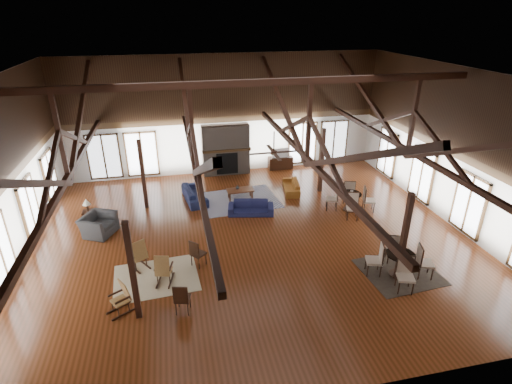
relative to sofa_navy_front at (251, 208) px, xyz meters
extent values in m
plane|color=#602B14|center=(-0.33, -1.92, -0.28)|extent=(16.00, 16.00, 0.00)
cube|color=black|center=(-0.33, -1.92, 5.72)|extent=(16.00, 14.00, 0.02)
cube|color=silver|center=(-0.33, 5.08, 2.72)|extent=(16.00, 0.02, 6.00)
cube|color=silver|center=(-0.33, -8.92, 2.72)|extent=(16.00, 0.02, 6.00)
cube|color=silver|center=(-8.33, -1.92, 2.72)|extent=(0.02, 14.00, 6.00)
cube|color=silver|center=(7.67, -1.92, 2.72)|extent=(0.02, 14.00, 6.00)
cube|color=black|center=(-0.33, -1.92, 5.47)|extent=(15.60, 0.18, 0.22)
cube|color=black|center=(-6.33, -1.92, 2.77)|extent=(0.16, 13.70, 0.18)
cube|color=black|center=(-6.33, -1.92, 4.12)|extent=(0.14, 0.14, 2.70)
cube|color=black|center=(-6.33, 1.58, 4.00)|extent=(0.15, 7.07, 3.12)
cube|color=black|center=(-6.33, -5.42, 4.00)|extent=(0.15, 7.07, 3.12)
cube|color=black|center=(-2.33, -1.92, 2.77)|extent=(0.16, 13.70, 0.18)
cube|color=black|center=(-2.33, -1.92, 4.12)|extent=(0.14, 0.14, 2.70)
cube|color=black|center=(-2.33, 1.58, 4.00)|extent=(0.15, 7.07, 3.12)
cube|color=black|center=(-2.33, -5.42, 4.00)|extent=(0.15, 7.07, 3.12)
cube|color=black|center=(1.67, -1.92, 2.77)|extent=(0.16, 13.70, 0.18)
cube|color=black|center=(1.67, -1.92, 4.12)|extent=(0.14, 0.14, 2.70)
cube|color=black|center=(1.67, 1.58, 4.00)|extent=(0.15, 7.07, 3.12)
cube|color=black|center=(1.67, -5.42, 4.00)|extent=(0.15, 7.07, 3.12)
cube|color=black|center=(5.67, -1.92, 2.77)|extent=(0.16, 13.70, 0.18)
cube|color=black|center=(5.67, -1.92, 4.12)|extent=(0.14, 0.14, 2.70)
cube|color=black|center=(5.67, 1.58, 4.00)|extent=(0.15, 7.07, 3.12)
cube|color=black|center=(5.67, -5.42, 4.00)|extent=(0.15, 7.07, 3.12)
cube|color=black|center=(-4.33, -5.42, 1.25)|extent=(0.16, 0.16, 3.05)
cube|color=black|center=(3.67, -5.42, 1.25)|extent=(0.16, 0.16, 3.05)
cube|color=black|center=(-4.33, 1.58, 1.25)|extent=(0.16, 0.16, 3.05)
cube|color=black|center=(3.67, 1.58, 1.25)|extent=(0.16, 0.16, 3.05)
cube|color=brown|center=(-0.33, 4.76, 1.02)|extent=(2.40, 0.62, 2.60)
cube|color=black|center=(-0.33, 4.44, 0.37)|extent=(1.10, 0.06, 1.10)
cube|color=#311F0E|center=(-0.33, 4.48, 1.07)|extent=(2.50, 0.20, 0.12)
cylinder|color=black|center=(0.17, -2.92, 3.77)|extent=(0.04, 0.04, 0.70)
cylinder|color=black|center=(0.17, -2.92, 3.42)|extent=(0.20, 0.20, 0.10)
cube|color=black|center=(0.62, -2.92, 3.42)|extent=(0.70, 0.12, 0.02)
cube|color=black|center=(0.17, -2.47, 3.42)|extent=(0.12, 0.70, 0.02)
cube|color=black|center=(-0.28, -2.92, 3.42)|extent=(0.70, 0.12, 0.02)
cube|color=black|center=(0.17, -3.37, 3.42)|extent=(0.12, 0.70, 0.02)
imported|color=#171940|center=(0.00, 0.00, 0.00)|extent=(2.01, 1.12, 0.55)
imported|color=#141A39|center=(-2.21, 1.82, 0.03)|extent=(2.19, 1.10, 0.61)
imported|color=brown|center=(2.34, 1.85, -0.03)|extent=(1.80, 0.96, 0.50)
cube|color=brown|center=(-0.18, 1.55, 0.16)|extent=(1.24, 0.67, 0.06)
cube|color=brown|center=(-0.68, 1.35, -0.08)|extent=(0.06, 0.06, 0.40)
cube|color=brown|center=(-0.68, 1.74, -0.08)|extent=(0.06, 0.06, 0.40)
cube|color=brown|center=(0.33, 1.35, -0.08)|extent=(0.06, 0.06, 0.40)
cube|color=brown|center=(0.33, 1.74, -0.08)|extent=(0.06, 0.06, 0.40)
imported|color=#B2B2B2|center=(-0.29, 1.61, 0.28)|extent=(0.18, 0.18, 0.18)
imported|color=#2A2A2C|center=(-6.03, -0.37, 0.11)|extent=(1.55, 1.48, 0.78)
cube|color=black|center=(-6.52, 0.54, 0.01)|extent=(0.43, 0.43, 0.58)
cylinder|color=black|center=(-6.52, 0.54, 0.47)|extent=(0.08, 0.08, 0.35)
cone|color=beige|center=(-6.52, 0.54, 0.71)|extent=(0.31, 0.31, 0.25)
cube|color=olive|center=(-4.45, -2.95, 0.13)|extent=(0.63, 0.63, 0.05)
cube|color=olive|center=(-4.34, -3.13, 0.45)|extent=(0.49, 0.40, 0.67)
cube|color=black|center=(-4.62, -3.05, -0.25)|extent=(0.49, 0.72, 0.05)
cube|color=black|center=(-4.29, -2.84, -0.25)|extent=(0.49, 0.72, 0.05)
cube|color=olive|center=(-3.59, -3.93, 0.13)|extent=(0.55, 0.54, 0.05)
cube|color=olive|center=(-3.64, -4.14, 0.45)|extent=(0.49, 0.28, 0.67)
cube|color=black|center=(-3.78, -3.88, -0.25)|extent=(0.24, 0.81, 0.05)
cube|color=black|center=(-3.41, -3.97, -0.25)|extent=(0.24, 0.81, 0.05)
cube|color=olive|center=(-4.84, -5.09, 0.10)|extent=(0.57, 0.58, 0.04)
cube|color=olive|center=(-4.68, -4.99, 0.39)|extent=(0.36, 0.45, 0.62)
cube|color=black|center=(-4.75, -5.24, -0.25)|extent=(0.67, 0.43, 0.04)
cube|color=black|center=(-4.93, -4.94, -0.25)|extent=(0.67, 0.43, 0.04)
cube|color=black|center=(-2.47, -3.27, 0.17)|extent=(0.59, 0.59, 0.05)
cube|color=black|center=(-2.61, -3.40, 0.44)|extent=(0.31, 0.33, 0.55)
cylinder|color=black|center=(-2.47, -3.27, -0.05)|extent=(0.03, 0.03, 0.45)
cube|color=black|center=(-3.09, -5.46, 0.17)|extent=(0.51, 0.51, 0.05)
cube|color=black|center=(-3.14, -5.64, 0.44)|extent=(0.42, 0.14, 0.55)
cylinder|color=black|center=(-3.09, -5.46, -0.05)|extent=(0.03, 0.03, 0.45)
cylinder|color=black|center=(3.81, -5.20, 0.51)|extent=(0.92, 0.92, 0.04)
cylinder|color=black|center=(3.81, -5.20, 0.13)|extent=(0.10, 0.10, 0.76)
cylinder|color=black|center=(3.81, -5.20, -0.26)|extent=(0.55, 0.55, 0.04)
cylinder|color=black|center=(4.23, -0.57, 0.49)|extent=(0.90, 0.90, 0.04)
cylinder|color=black|center=(4.23, -0.57, 0.11)|extent=(0.10, 0.10, 0.74)
cylinder|color=black|center=(4.23, -0.57, -0.26)|extent=(0.54, 0.54, 0.04)
imported|color=#B2B2B2|center=(3.84, -5.23, 0.58)|extent=(0.15, 0.15, 0.10)
imported|color=#B2B2B2|center=(4.29, -0.48, 0.56)|extent=(0.15, 0.15, 0.10)
cube|color=black|center=(2.63, 4.83, 0.05)|extent=(1.29, 0.49, 0.65)
imported|color=#B2B2B2|center=(2.60, 4.83, 0.63)|extent=(0.91, 0.14, 0.52)
cube|color=tan|center=(-3.88, -3.70, -0.27)|extent=(2.76, 2.24, 0.01)
cube|color=#191A46|center=(-0.28, 1.38, -0.27)|extent=(3.70, 2.92, 0.01)
cube|color=black|center=(3.96, -5.09, -0.27)|extent=(2.52, 2.33, 0.01)
camera|label=1|loc=(-2.98, -14.68, 7.63)|focal=28.00mm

